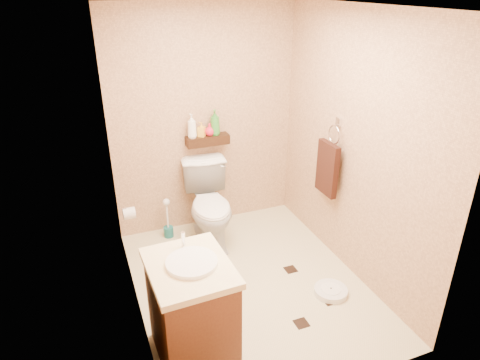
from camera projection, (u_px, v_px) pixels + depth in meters
name	position (u px, v px, depth m)	size (l,w,h in m)	color
ground	(249.00, 283.00, 3.98)	(2.50, 2.50, 0.00)	beige
wall_back	(205.00, 122.00, 4.52)	(2.00, 0.04, 2.40)	tan
wall_front	(336.00, 246.00, 2.42)	(2.00, 0.04, 2.40)	tan
wall_left	(125.00, 185.00, 3.14)	(0.04, 2.50, 2.40)	tan
wall_right	(354.00, 149.00, 3.80)	(0.04, 2.50, 2.40)	tan
ceiling	(252.00, 6.00, 2.96)	(2.00, 2.50, 0.02)	white
wall_shelf	(208.00, 140.00, 4.53)	(0.46, 0.14, 0.10)	#331F0E
floor_accents	(257.00, 284.00, 3.96)	(1.19, 1.30, 0.01)	black
toilet	(210.00, 205.00, 4.47)	(0.47, 0.83, 0.85)	white
vanity	(192.00, 310.00, 3.06)	(0.57, 0.69, 0.94)	brown
bathroom_scale	(331.00, 291.00, 3.84)	(0.36, 0.36, 0.06)	silver
toilet_brush	(168.00, 223.00, 4.64)	(0.11, 0.11, 0.46)	#196264
towel_ring	(328.00, 166.00, 4.09)	(0.12, 0.30, 0.76)	silver
toilet_paper	(129.00, 213.00, 3.96)	(0.12, 0.11, 0.12)	silver
bottle_a	(192.00, 126.00, 4.40)	(0.10, 0.10, 0.25)	white
bottle_b	(202.00, 129.00, 4.46)	(0.07, 0.07, 0.16)	gold
bottle_c	(210.00, 129.00, 4.49)	(0.10, 0.10, 0.13)	red
bottle_d	(215.00, 122.00, 4.48)	(0.11, 0.11, 0.27)	#35862C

